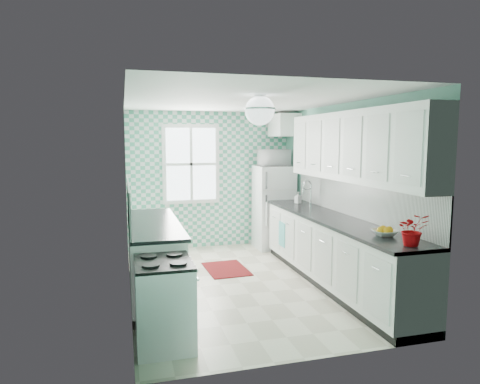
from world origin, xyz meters
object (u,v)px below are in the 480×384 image
object	(u,v)px
potted_plant	(413,230)
microwave	(274,158)
sink	(302,206)
ceiling_light	(260,110)
stove	(164,301)
fruit_bowl	(385,233)
fridge	(274,207)

from	to	relation	value
potted_plant	microwave	bearing A→B (deg)	91.36
sink	microwave	xyz separation A→B (m)	(-0.09, 1.07, 0.73)
ceiling_light	stove	xyz separation A→B (m)	(-1.20, -0.74, -1.89)
ceiling_light	sink	size ratio (longest dim) A/B	0.66
sink	potted_plant	distance (m)	2.73
stove	potted_plant	xyz separation A→B (m)	(2.40, -0.48, 0.67)
potted_plant	microwave	distance (m)	3.84
fruit_bowl	ceiling_light	bearing A→B (deg)	147.91
fridge	sink	xyz separation A→B (m)	(0.09, -1.07, 0.17)
fruit_bowl	microwave	bearing A→B (deg)	91.55
sink	microwave	size ratio (longest dim) A/B	0.98
fruit_bowl	potted_plant	xyz separation A→B (m)	(0.00, -0.46, 0.13)
stove	potted_plant	distance (m)	2.54
fruit_bowl	microwave	world-z (taller)	microwave
sink	microwave	world-z (taller)	microwave
stove	fridge	bearing A→B (deg)	52.68
potted_plant	sink	bearing A→B (deg)	89.91
potted_plant	stove	bearing A→B (deg)	168.69
stove	potted_plant	size ratio (longest dim) A/B	2.50
stove	sink	bearing A→B (deg)	40.55
sink	potted_plant	xyz separation A→B (m)	(-0.00, -2.72, 0.17)
sink	potted_plant	world-z (taller)	sink
sink	fruit_bowl	distance (m)	2.26
potted_plant	fruit_bowl	bearing A→B (deg)	90.00
ceiling_light	potted_plant	size ratio (longest dim) A/B	1.07
ceiling_light	fruit_bowl	size ratio (longest dim) A/B	1.34
ceiling_light	potted_plant	xyz separation A→B (m)	(1.20, -1.22, -1.22)
microwave	stove	bearing A→B (deg)	58.76
ceiling_light	microwave	distance (m)	2.89
fridge	stove	size ratio (longest dim) A/B	1.85
ceiling_light	fruit_bowl	xyz separation A→B (m)	(1.20, -0.75, -1.35)
ceiling_light	fridge	xyz separation A→B (m)	(1.11, 2.58, -1.56)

